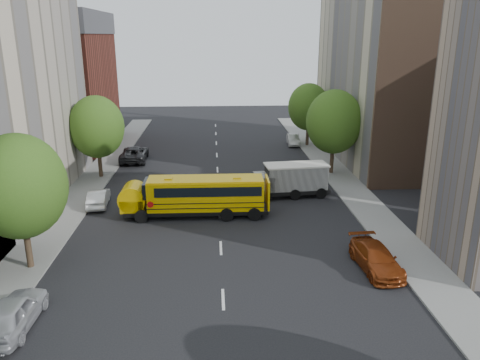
{
  "coord_description": "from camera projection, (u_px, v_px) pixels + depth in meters",
  "views": [
    {
      "loc": [
        -0.36,
        -28.93,
        12.87
      ],
      "look_at": [
        1.44,
        2.0,
        3.24
      ],
      "focal_mm": 35.0,
      "sensor_mm": 36.0,
      "label": 1
    }
  ],
  "objects": [
    {
      "name": "ground",
      "position": [
        220.0,
        235.0,
        31.42
      ],
      "size": [
        120.0,
        120.0,
        0.0
      ],
      "primitive_type": "plane",
      "color": "black",
      "rests_on": "ground"
    },
    {
      "name": "sidewalk_left",
      "position": [
        68.0,
        211.0,
        35.53
      ],
      "size": [
        3.0,
        80.0,
        0.12
      ],
      "primitive_type": "cube",
      "color": "slate",
      "rests_on": "ground"
    },
    {
      "name": "sidewalk_right",
      "position": [
        365.0,
        205.0,
        36.8
      ],
      "size": [
        3.0,
        80.0,
        0.12
      ],
      "primitive_type": "cube",
      "color": "slate",
      "rests_on": "ground"
    },
    {
      "name": "lane_markings",
      "position": [
        218.0,
        189.0,
        40.95
      ],
      "size": [
        0.15,
        64.0,
        0.01
      ],
      "primitive_type": "cube",
      "color": "silver",
      "rests_on": "ground"
    },
    {
      "name": "building_left_redbrick",
      "position": [
        63.0,
        91.0,
        55.18
      ],
      "size": [
        10.0,
        15.0,
        13.0
      ],
      "primitive_type": "cube",
      "color": "maroon",
      "rests_on": "ground"
    },
    {
      "name": "building_right_far",
      "position": [
        388.0,
        74.0,
        48.81
      ],
      "size": [
        10.0,
        22.0,
        18.0
      ],
      "primitive_type": "cube",
      "color": "#C2B897",
      "rests_on": "ground"
    },
    {
      "name": "building_right_sidewall",
      "position": [
        436.0,
        84.0,
        38.32
      ],
      "size": [
        10.1,
        0.3,
        18.0
      ],
      "primitive_type": "cube",
      "color": "brown",
      "rests_on": "ground"
    },
    {
      "name": "street_tree_1",
      "position": [
        19.0,
        187.0,
        25.52
      ],
      "size": [
        5.12,
        5.12,
        7.9
      ],
      "color": "#38281C",
      "rests_on": "ground"
    },
    {
      "name": "street_tree_2",
      "position": [
        97.0,
        127.0,
        42.72
      ],
      "size": [
        4.99,
        4.99,
        7.71
      ],
      "color": "#38281C",
      "rests_on": "ground"
    },
    {
      "name": "street_tree_4",
      "position": [
        334.0,
        122.0,
        43.87
      ],
      "size": [
        5.25,
        5.25,
        8.1
      ],
      "color": "#38281C",
      "rests_on": "ground"
    },
    {
      "name": "street_tree_5",
      "position": [
        309.0,
        107.0,
        55.42
      ],
      "size": [
        4.86,
        4.86,
        7.51
      ],
      "color": "#38281C",
      "rests_on": "ground"
    },
    {
      "name": "school_bus",
      "position": [
        195.0,
        194.0,
        34.4
      ],
      "size": [
        10.52,
        2.67,
        2.96
      ],
      "rotation": [
        0.0,
        0.0,
        -0.01
      ],
      "color": "black",
      "rests_on": "ground"
    },
    {
      "name": "safari_truck",
      "position": [
        291.0,
        179.0,
        38.66
      ],
      "size": [
        6.58,
        2.93,
        2.74
      ],
      "rotation": [
        0.0,
        0.0,
        0.09
      ],
      "color": "black",
      "rests_on": "ground"
    },
    {
      "name": "parked_car_0",
      "position": [
        13.0,
        313.0,
        21.22
      ],
      "size": [
        1.99,
        4.71,
        1.59
      ],
      "primitive_type": "imported",
      "rotation": [
        0.0,
        0.0,
        3.12
      ],
      "color": "#B3B4BA",
      "rests_on": "ground"
    },
    {
      "name": "parked_car_1",
      "position": [
        98.0,
        198.0,
        36.72
      ],
      "size": [
        1.76,
        4.09,
        1.31
      ],
      "primitive_type": "imported",
      "rotation": [
        0.0,
        0.0,
        3.24
      ],
      "color": "white",
      "rests_on": "ground"
    },
    {
      "name": "parked_car_2",
      "position": [
        134.0,
        154.0,
        49.74
      ],
      "size": [
        2.85,
        5.82,
        1.59
      ],
      "primitive_type": "imported",
      "rotation": [
        0.0,
        0.0,
        3.18
      ],
      "color": "black",
      "rests_on": "ground"
    },
    {
      "name": "parked_car_3",
      "position": [
        376.0,
        258.0,
        26.65
      ],
      "size": [
        2.3,
        4.92,
        1.39
      ],
      "primitive_type": "imported",
      "rotation": [
        0.0,
        0.0,
        0.08
      ],
      "color": "maroon",
      "rests_on": "ground"
    },
    {
      "name": "parked_car_4",
      "position": [
        311.0,
        171.0,
        44.04
      ],
      "size": [
        1.67,
        3.88,
        1.3
      ],
      "primitive_type": "imported",
      "rotation": [
        0.0,
        0.0,
        -0.04
      ],
      "color": "#2F3D52",
      "rests_on": "ground"
    },
    {
      "name": "parked_car_5",
      "position": [
        293.0,
        140.0,
        57.07
      ],
      "size": [
        1.58,
        3.94,
        1.27
      ],
      "primitive_type": "imported",
      "rotation": [
        0.0,
        0.0,
        -0.06
      ],
      "color": "#A8A8A3",
      "rests_on": "ground"
    }
  ]
}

